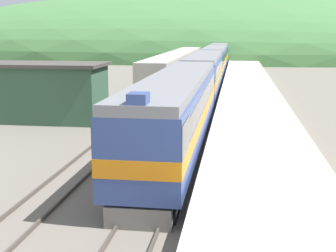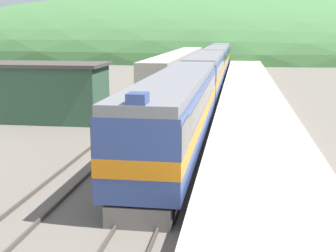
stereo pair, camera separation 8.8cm
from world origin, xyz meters
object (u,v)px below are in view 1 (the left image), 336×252
object	(u,v)px
carriage_second	(205,74)
carriage_fourth	(220,53)
carriage_third	(215,60)
express_train_lead_car	(177,110)
siding_train	(177,68)

from	to	relation	value
carriage_second	carriage_fourth	xyz separation A→B (m)	(0.00, 42.24, 0.00)
carriage_second	carriage_fourth	distance (m)	42.24
carriage_third	carriage_fourth	distance (m)	21.12
express_train_lead_car	carriage_fourth	size ratio (longest dim) A/B	1.08
carriage_fourth	siding_train	xyz separation A→B (m)	(-4.20, -31.30, -0.32)
express_train_lead_car	carriage_third	xyz separation A→B (m)	(0.00, 43.24, -0.01)
carriage_fourth	siding_train	world-z (taller)	carriage_fourth
express_train_lead_car	carriage_third	distance (m)	43.24
carriage_fourth	siding_train	distance (m)	31.58
carriage_third	carriage_second	bearing A→B (deg)	-90.00
express_train_lead_car	carriage_third	world-z (taller)	express_train_lead_car
express_train_lead_car	siding_train	xyz separation A→B (m)	(-4.20, 33.06, -0.33)
express_train_lead_car	carriage_third	bearing A→B (deg)	90.00
express_train_lead_car	carriage_fourth	distance (m)	64.37
express_train_lead_car	carriage_fourth	world-z (taller)	express_train_lead_car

